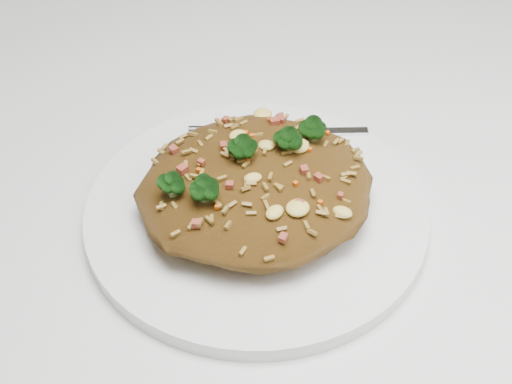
% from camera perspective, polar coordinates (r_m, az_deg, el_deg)
% --- Properties ---
extents(dining_table, '(1.20, 0.80, 0.75)m').
position_cam_1_polar(dining_table, '(0.73, 5.80, -1.09)').
color(dining_table, silver).
rests_on(dining_table, ground).
extents(plate, '(0.28, 0.28, 0.01)m').
position_cam_1_polar(plate, '(0.58, 0.00, -1.57)').
color(plate, white).
rests_on(plate, dining_table).
extents(fried_rice, '(0.19, 0.17, 0.07)m').
position_cam_1_polar(fried_rice, '(0.56, -0.02, 1.03)').
color(fried_rice, brown).
rests_on(fried_rice, plate).
extents(fork, '(0.16, 0.07, 0.00)m').
position_cam_1_polar(fork, '(0.64, 2.49, 4.83)').
color(fork, silver).
rests_on(fork, plate).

